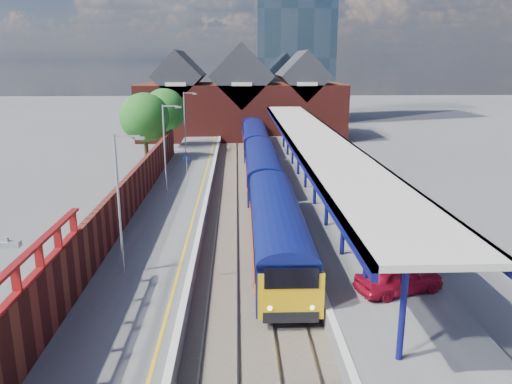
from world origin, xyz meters
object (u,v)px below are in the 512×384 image
parked_car_silver (398,237)px  parked_car_dark (383,224)px  lamp_post_b (121,196)px  lamp_post_d (186,120)px  parked_car_red (399,277)px  platform_sign (187,166)px  parked_car_blue (368,210)px  train (258,151)px  lamp_post_c (166,143)px

parked_car_silver → parked_car_dark: 2.85m
lamp_post_b → parked_car_silver: lamp_post_b is taller
parked_car_dark → lamp_post_b: bearing=91.2°
lamp_post_d → parked_car_red: bearing=-69.4°
platform_sign → parked_car_silver: 20.44m
lamp_post_b → parked_car_blue: (14.40, 8.15, -3.37)m
train → lamp_post_b: (-7.86, -28.39, 2.87)m
platform_sign → parked_car_dark: (13.20, -12.68, -1.09)m
parked_car_blue → lamp_post_b: bearing=100.4°
platform_sign → parked_car_silver: platform_sign is taller
lamp_post_c → parked_car_blue: size_ratio=1.57×
lamp_post_d → parked_car_dark: lamp_post_d is taller
train → parked_car_dark: train is taller
lamp_post_b → lamp_post_c: 16.00m
train → lamp_post_b: size_ratio=9.42×
platform_sign → parked_car_blue: (13.04, -9.85, -1.07)m
lamp_post_b → parked_car_dark: 15.87m
lamp_post_d → train: bearing=-24.7°
lamp_post_b → parked_car_dark: size_ratio=1.70×
lamp_post_b → lamp_post_c: (0.00, 16.00, 0.00)m
train → parked_car_blue: (6.55, -20.24, -0.50)m
train → parked_car_dark: 24.04m
train → parked_car_silver: (6.76, -25.92, -0.36)m
parked_car_red → train: bearing=-9.2°
parked_car_dark → parked_car_red: bearing=150.2°
lamp_post_b → lamp_post_c: same height
lamp_post_c → train: bearing=57.6°
lamp_post_c → parked_car_blue: lamp_post_c is taller
train → parked_car_red: train is taller
parked_car_dark → parked_car_blue: size_ratio=0.93×
lamp_post_d → platform_sign: lamp_post_d is taller
parked_car_red → parked_car_blue: (1.38, 10.85, -0.09)m
lamp_post_d → lamp_post_c: bearing=-90.0°
parked_car_red → parked_car_silver: bearing=-35.9°
lamp_post_b → parked_car_red: (13.02, -2.70, -3.28)m
parked_car_dark → parked_car_blue: bearing=-15.6°
lamp_post_b → lamp_post_c: bearing=90.0°
platform_sign → lamp_post_c: bearing=-124.3°
parked_car_silver → parked_car_dark: (-0.05, 2.85, -0.17)m
platform_sign → parked_car_silver: size_ratio=0.54×
platform_sign → parked_car_blue: platform_sign is taller
train → parked_car_red: 31.52m
parked_car_silver → parked_car_dark: parked_car_silver is taller
lamp_post_c → parked_car_blue: (14.40, -7.85, -3.37)m
lamp_post_c → lamp_post_d: size_ratio=1.00×
lamp_post_d → parked_car_dark: (14.56, -26.68, -3.39)m
lamp_post_b → parked_car_silver: bearing=9.6°
platform_sign → parked_car_red: size_ratio=0.60×
platform_sign → parked_car_red: 23.77m
lamp_post_b → parked_car_silver: (14.62, 2.47, -3.23)m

